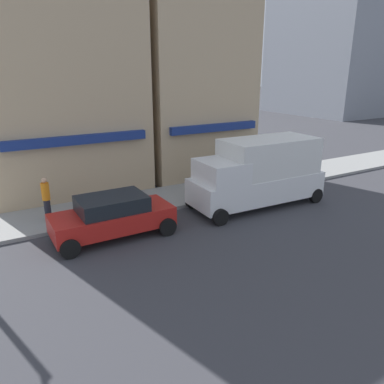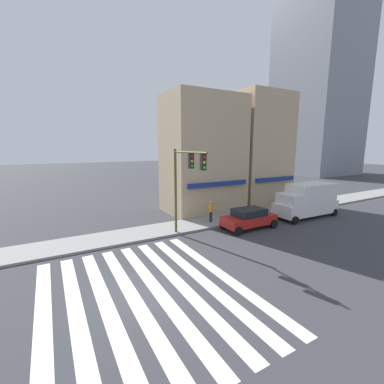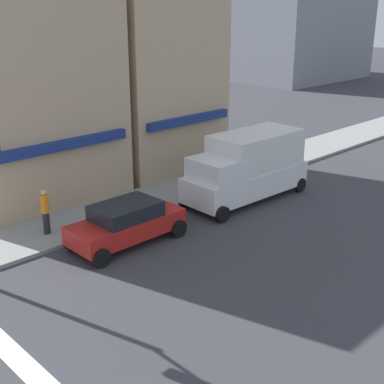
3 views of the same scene
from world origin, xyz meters
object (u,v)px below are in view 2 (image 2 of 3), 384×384
(traffic_signal, at_px, (185,176))
(box_truck_white, at_px, (307,200))
(pedestrian_orange_vest, at_px, (211,211))
(sedan_red, at_px, (249,218))

(traffic_signal, xyz_separation_m, box_truck_white, (12.35, -0.19, -2.87))
(traffic_signal, xyz_separation_m, pedestrian_orange_vest, (3.66, 2.40, -3.38))
(box_truck_white, bearing_deg, sedan_red, -178.42)
(box_truck_white, relative_size, pedestrian_orange_vest, 3.54)
(traffic_signal, height_order, box_truck_white, traffic_signal)
(sedan_red, distance_m, pedestrian_orange_vest, 3.19)
(sedan_red, xyz_separation_m, pedestrian_orange_vest, (-1.86, 2.59, 0.23))
(pedestrian_orange_vest, bearing_deg, sedan_red, 116.36)
(sedan_red, bearing_deg, box_truck_white, -0.44)
(pedestrian_orange_vest, bearing_deg, box_truck_white, 154.11)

